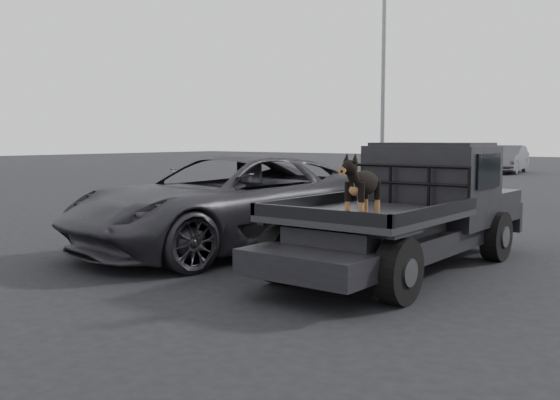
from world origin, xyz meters
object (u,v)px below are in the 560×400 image
Objects in this scene: dog at (363,188)px; floodlight_near at (384,14)px; flatbed_ute at (402,238)px; distant_car_a at (507,159)px; parked_suv at (230,202)px.

floodlight_near is (-9.62, 18.10, 5.88)m from dog.
distant_car_a is at bearing 104.98° from flatbed_ute.
parked_suv is at bearing -88.77° from distant_car_a.
parked_suv is (-3.41, 1.45, -0.50)m from dog.
dog is at bearing -82.42° from distant_car_a.
dog is at bearing -13.84° from parked_suv.
parked_suv is (-3.06, -0.25, 0.33)m from flatbed_ute.
floodlight_near reaches higher than flatbed_ute.
flatbed_ute is 7.30× the size of dog.
distant_car_a is 11.73m from floodlight_near.
parked_suv is at bearing -175.32° from flatbed_ute.
dog reaches higher than distant_car_a.
floodlight_near reaches higher than distant_car_a.
dog is (0.35, -1.70, 0.83)m from flatbed_ute.
parked_suv is at bearing 156.91° from dog.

